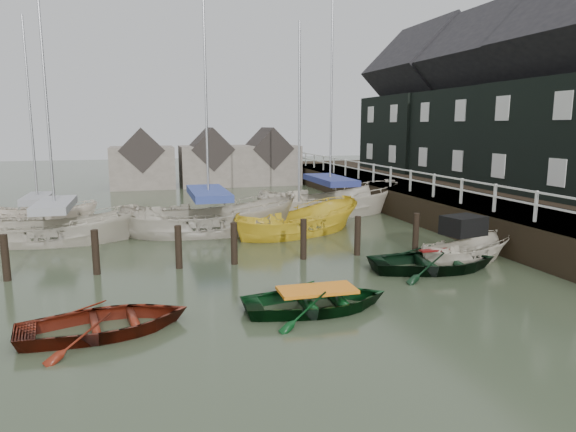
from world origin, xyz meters
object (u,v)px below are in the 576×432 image
object	(u,v)px
rowboat_dkgreen	(434,270)
sailboat_c	(299,233)
rowboat_green	(317,310)
sailboat_d	(330,213)
motorboat	(465,258)
sailboat_a	(57,241)
sailboat_e	(40,224)
rowboat_red	(107,332)
sailboat_b	(210,232)

from	to	relation	value
rowboat_dkgreen	sailboat_c	xyz separation A→B (m)	(-2.46, 6.65, 0.01)
rowboat_green	rowboat_dkgreen	world-z (taller)	rowboat_dkgreen
sailboat_d	motorboat	bearing A→B (deg)	-176.33
sailboat_d	sailboat_a	bearing A→B (deg)	101.77
motorboat	sailboat_e	bearing A→B (deg)	41.62
rowboat_green	sailboat_e	world-z (taller)	sailboat_e
sailboat_d	rowboat_green	bearing A→B (deg)	155.82
rowboat_red	rowboat_green	xyz separation A→B (m)	(4.97, 0.09, 0.00)
rowboat_dkgreen	sailboat_d	distance (m)	10.76
rowboat_dkgreen	sailboat_b	size ratio (longest dim) A/B	0.33
rowboat_red	sailboat_a	size ratio (longest dim) A/B	0.31
rowboat_red	motorboat	xyz separation A→B (m)	(11.28, 3.08, 0.12)
motorboat	sailboat_d	xyz separation A→B (m)	(-1.09, 10.12, -0.06)
rowboat_red	sailboat_d	xyz separation A→B (m)	(10.19, 13.20, 0.06)
motorboat	sailboat_a	xyz separation A→B (m)	(-13.70, 6.91, -0.05)
rowboat_red	sailboat_d	world-z (taller)	sailboat_d
motorboat	sailboat_d	bearing A→B (deg)	-6.34
sailboat_a	motorboat	bearing A→B (deg)	-113.94
rowboat_red	sailboat_e	xyz separation A→B (m)	(-3.74, 13.94, 0.07)
sailboat_b	sailboat_c	xyz separation A→B (m)	(3.69, -1.04, -0.05)
rowboat_green	sailboat_a	distance (m)	12.36
rowboat_red	rowboat_dkgreen	size ratio (longest dim) A/B	0.90
rowboat_green	sailboat_b	bearing A→B (deg)	8.86
motorboat	sailboat_e	xyz separation A→B (m)	(-15.02, 10.86, -0.05)
rowboat_green	rowboat_dkgreen	size ratio (longest dim) A/B	0.90
rowboat_red	sailboat_d	distance (m)	16.67
sailboat_a	sailboat_c	xyz separation A→B (m)	(9.68, -0.90, -0.05)
rowboat_red	sailboat_c	world-z (taller)	sailboat_c
motorboat	sailboat_a	distance (m)	15.35
rowboat_green	sailboat_a	world-z (taller)	sailboat_a
rowboat_red	rowboat_dkgreen	bearing A→B (deg)	-84.92
rowboat_dkgreen	sailboat_c	world-z (taller)	sailboat_c
sailboat_a	sailboat_e	size ratio (longest dim) A/B	1.15
rowboat_green	sailboat_c	bearing A→B (deg)	-13.32
sailboat_c	rowboat_red	bearing A→B (deg)	120.26
rowboat_dkgreen	sailboat_e	world-z (taller)	sailboat_e
sailboat_c	sailboat_b	bearing A→B (deg)	53.12
sailboat_a	sailboat_b	size ratio (longest dim) A/B	0.94
sailboat_c	motorboat	bearing A→B (deg)	-167.35
motorboat	rowboat_dkgreen	bearing A→B (deg)	99.70
sailboat_c	sailboat_d	distance (m)	5.04
sailboat_e	sailboat_c	bearing A→B (deg)	-102.03
sailboat_b	sailboat_d	world-z (taller)	sailboat_b
sailboat_d	sailboat_c	bearing A→B (deg)	142.00
sailboat_a	sailboat_e	distance (m)	4.16
rowboat_green	sailboat_e	distance (m)	16.37
motorboat	sailboat_d	size ratio (longest dim) A/B	0.32
sailboat_c	sailboat_d	size ratio (longest dim) A/B	0.79
sailboat_a	sailboat_b	xyz separation A→B (m)	(6.00, 0.14, -0.00)
sailboat_b	rowboat_green	bearing A→B (deg)	-169.93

